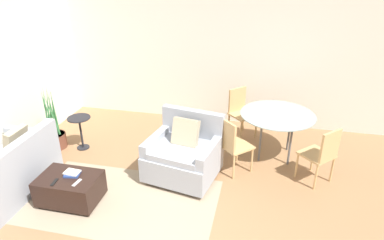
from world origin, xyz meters
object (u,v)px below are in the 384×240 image
Objects in this scene: ottoman at (70,188)px; dining_table at (277,118)px; couch at (1,178)px; tv_remote_secondary at (54,182)px; dining_chair_near_right at (322,152)px; armchair at (184,155)px; dining_chair_far_left at (240,109)px; tv_remote_primary at (77,183)px; dining_chair_near_left at (232,143)px; side_table at (80,127)px; potted_plant at (54,133)px; book_stack at (72,173)px.

dining_table reaches higher than ottoman.
couch reaches higher than ottoman.
couch is at bearing -151.96° from dining_table.
dining_chair_near_right reaches higher than tv_remote_secondary.
dining_chair_near_right reaches higher than ottoman.
dining_chair_far_left is at bearing 66.25° from armchair.
dining_table is at bearing 37.78° from tv_remote_primary.
dining_chair_near_left reaches higher than couch.
dining_chair_near_left is at bearing 32.14° from tv_remote_secondary.
tv_remote_secondary is (-1.48, -1.10, 0.03)m from armchair.
armchair is 1.93× the size of side_table.
couch reaches higher than dining_table.
potted_plant reaches higher than tv_remote_secondary.
ottoman is at bearing 152.55° from tv_remote_primary.
armchair is 1.42× the size of ottoman.
armchair is at bearing 24.09° from couch.
dining_chair_far_left is at bearing 135.00° from dining_table.
potted_plant is at bearing 123.58° from tv_remote_secondary.
dining_chair_near_right is (1.31, 0.00, 0.00)m from dining_chair_near_left.
tv_remote_secondary is at bearing -123.02° from book_stack.
potted_plant reaches higher than tv_remote_primary.
dining_table reaches higher than book_stack.
tv_remote_secondary is (-0.11, -0.15, 0.18)m from ottoman.
couch is 1.49× the size of potted_plant.
book_stack is 0.25× the size of dining_chair_near_left.
potted_plant is 3.14m from dining_chair_near_left.
tv_remote_secondary is at bearing -169.05° from tv_remote_primary.
armchair is 1.67m from ottoman.
dining_chair_near_left is 1.00× the size of dining_chair_near_right.
side_table is 3.95m from dining_chair_near_right.
potted_plant reaches higher than dining_chair_near_left.
tv_remote_secondary is 0.13× the size of dining_table.
potted_plant reaches higher than ottoman.
ottoman is 2.41m from dining_chair_near_left.
dining_chair_near_right is at bearing -1.16° from potted_plant.
side_table is at bearing 117.70° from tv_remote_primary.
tv_remote_primary is at bearing -47.94° from potted_plant.
potted_plant is 3.37m from dining_chair_far_left.
dining_table is 0.94m from dining_chair_near_left.
dining_chair_near_right is 1.00× the size of dining_chair_far_left.
armchair is 0.75m from dining_chair_near_left.
armchair is at bearing 41.38° from tv_remote_primary.
couch is at bearing -155.91° from armchair.
tv_remote_primary is at bearing -157.69° from dining_chair_near_right.
dining_chair_near_right reaches higher than book_stack.
dining_chair_near_right is at bearing -45.00° from dining_chair_far_left.
dining_table is 1.34× the size of dining_chair_far_left.
ottoman is 3.66× the size of book_stack.
dining_chair_far_left is at bearing 50.91° from tv_remote_secondary.
potted_plant reaches higher than dining_table.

